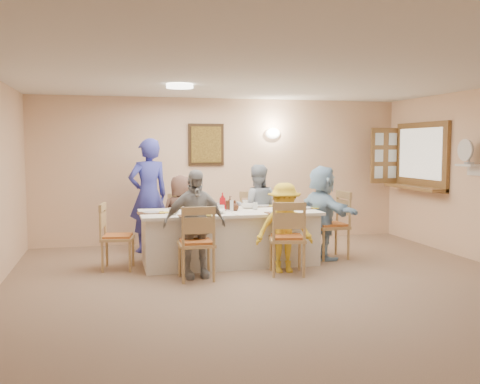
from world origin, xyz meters
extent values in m
plane|color=#785F48|center=(0.00, 0.00, 0.00)|extent=(7.00, 7.00, 0.00)
plane|color=beige|center=(0.00, 3.50, 1.25)|extent=(6.50, 0.00, 6.50)
plane|color=white|center=(0.00, 0.00, 2.50)|extent=(7.00, 7.00, 0.00)
cube|color=#3A2614|center=(-0.30, 3.47, 1.70)|extent=(0.62, 0.04, 0.72)
cube|color=black|center=(-0.30, 3.45, 1.70)|extent=(0.52, 0.02, 0.62)
ellipsoid|color=white|center=(0.90, 3.44, 1.90)|extent=(0.26, 0.09, 0.18)
cylinder|color=white|center=(-1.00, 1.50, 2.47)|extent=(0.36, 0.36, 0.05)
cube|color=brown|center=(3.21, 2.40, 1.50)|extent=(0.06, 1.50, 1.15)
cube|color=brown|center=(3.09, 2.40, 0.97)|extent=(0.30, 1.50, 0.05)
cube|color=brown|center=(2.95, 3.16, 1.50)|extent=(0.55, 0.04, 1.00)
cube|color=white|center=(3.13, 1.05, 1.40)|extent=(0.22, 0.36, 0.03)
cube|color=silver|center=(-0.29, 1.69, 0.38)|extent=(2.51, 1.06, 0.76)
imported|color=brown|center=(-0.89, 2.37, 0.62)|extent=(0.70, 0.54, 1.24)
imported|color=#95A0AF|center=(0.31, 2.37, 0.69)|extent=(0.85, 0.75, 1.39)
imported|color=#A2A2A2|center=(-0.89, 1.01, 0.69)|extent=(0.87, 0.48, 1.38)
imported|color=yellow|center=(0.31, 1.01, 0.60)|extent=(0.85, 0.58, 1.19)
imported|color=#9DC5E6|center=(1.13, 1.69, 0.70)|extent=(1.44, 0.89, 1.39)
imported|color=#373CA7|center=(-1.34, 2.84, 0.90)|extent=(0.91, 0.82, 1.80)
cube|color=#472B19|center=(-0.89, 1.27, 0.76)|extent=(0.35, 0.26, 0.01)
cylinder|color=white|center=(-0.89, 1.27, 0.77)|extent=(0.23, 0.23, 0.01)
cube|color=yellow|center=(-0.71, 1.22, 0.77)|extent=(0.15, 0.15, 0.01)
cube|color=#472B19|center=(0.31, 1.27, 0.76)|extent=(0.34, 0.26, 0.01)
cylinder|color=white|center=(0.31, 1.27, 0.77)|extent=(0.24, 0.24, 0.02)
cube|color=yellow|center=(0.49, 1.22, 0.77)|extent=(0.14, 0.14, 0.01)
cube|color=#472B19|center=(-0.89, 2.11, 0.76)|extent=(0.36, 0.27, 0.01)
cylinder|color=white|center=(-0.89, 2.11, 0.77)|extent=(0.24, 0.24, 0.01)
cube|color=yellow|center=(-0.71, 2.06, 0.77)|extent=(0.15, 0.15, 0.01)
cube|color=#472B19|center=(0.31, 2.11, 0.76)|extent=(0.37, 0.27, 0.01)
cylinder|color=white|center=(0.31, 2.11, 0.77)|extent=(0.23, 0.23, 0.01)
cube|color=yellow|center=(0.49, 2.06, 0.77)|extent=(0.14, 0.14, 0.01)
cube|color=#472B19|center=(-1.39, 1.69, 0.76)|extent=(0.37, 0.27, 0.01)
cylinder|color=white|center=(-1.39, 1.69, 0.77)|extent=(0.23, 0.23, 0.01)
cube|color=yellow|center=(-1.21, 1.64, 0.77)|extent=(0.14, 0.14, 0.01)
cube|color=#472B19|center=(0.83, 1.69, 0.76)|extent=(0.34, 0.25, 0.01)
cylinder|color=white|center=(0.83, 1.69, 0.77)|extent=(0.24, 0.24, 0.02)
cube|color=yellow|center=(1.01, 1.64, 0.77)|extent=(0.13, 0.13, 0.01)
imported|color=white|center=(-1.11, 1.40, 0.81)|extent=(0.15, 0.15, 0.10)
imported|color=white|center=(0.08, 2.18, 0.81)|extent=(0.11, 0.11, 0.09)
imported|color=white|center=(-0.51, 1.44, 0.79)|extent=(0.36, 0.36, 0.05)
imported|color=white|center=(0.05, 1.91, 0.79)|extent=(0.28, 0.28, 0.07)
imported|color=#AB0E15|center=(-0.38, 1.72, 0.89)|extent=(0.17, 0.17, 0.26)
imported|color=#4A2513|center=(-0.26, 1.77, 0.86)|extent=(0.14, 0.15, 0.20)
imported|color=#4A2513|center=(-0.21, 1.67, 0.83)|extent=(0.16, 0.16, 0.15)
cylinder|color=silver|center=(-0.44, 1.74, 0.82)|extent=(0.07, 0.07, 0.11)
camera|label=1|loc=(-1.93, -5.67, 1.69)|focal=40.00mm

